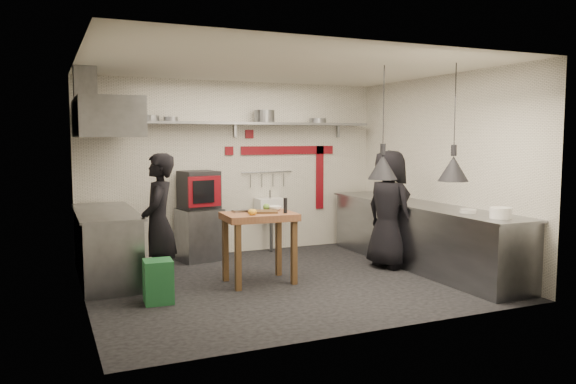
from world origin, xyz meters
name	(u,v)px	position (x,y,z in m)	size (l,w,h in m)	color
floor	(286,281)	(0.00, 0.00, 0.00)	(5.00, 5.00, 0.00)	black
ceiling	(286,66)	(0.00, 0.00, 2.80)	(5.00, 5.00, 0.00)	beige
wall_back	(235,168)	(0.00, 2.10, 1.40)	(5.00, 0.04, 2.80)	beige
wall_front	(373,190)	(0.00, -2.10, 1.40)	(5.00, 0.04, 2.80)	beige
wall_left	(81,182)	(-2.50, 0.00, 1.40)	(0.04, 4.20, 2.80)	beige
wall_right	(441,171)	(2.50, 0.00, 1.40)	(0.04, 4.20, 2.80)	beige
red_band_horiz	(288,150)	(0.95, 2.08, 1.68)	(1.70, 0.02, 0.14)	maroon
red_band_vert	(320,177)	(1.55, 2.08, 1.20)	(0.14, 0.02, 1.10)	maroon
red_tile_a	(249,134)	(0.25, 2.08, 1.95)	(0.14, 0.02, 0.14)	maroon
red_tile_b	(229,151)	(-0.10, 2.08, 1.68)	(0.14, 0.02, 0.14)	maroon
back_shelf	(238,123)	(0.00, 1.92, 2.12)	(4.60, 0.34, 0.04)	slate
shelf_bracket_left	(113,129)	(-1.90, 2.07, 2.02)	(0.04, 0.06, 0.24)	slate
shelf_bracket_mid	(235,130)	(0.00, 2.07, 2.02)	(0.04, 0.06, 0.24)	slate
shelf_bracket_right	(338,130)	(1.90, 2.07, 2.02)	(0.04, 0.06, 0.24)	slate
pan_far_left	(150,118)	(-1.39, 1.92, 2.19)	(0.29, 0.29, 0.09)	slate
pan_mid_left	(171,119)	(-1.07, 1.92, 2.18)	(0.22, 0.22, 0.07)	slate
stock_pot	(265,116)	(0.46, 1.92, 2.24)	(0.33, 0.33, 0.20)	slate
pan_right	(318,121)	(1.43, 1.92, 2.18)	(0.28, 0.28, 0.08)	slate
oven_stand	(200,234)	(-0.70, 1.74, 0.40)	(0.61, 0.56, 0.80)	slate
combi_oven	(199,190)	(-0.68, 1.82, 1.09)	(0.53, 0.50, 0.58)	black
oven_door	(205,191)	(-0.68, 1.49, 1.09)	(0.53, 0.03, 0.46)	maroon
oven_glass	(204,192)	(-0.70, 1.46, 1.09)	(0.35, 0.02, 0.34)	black
hand_sink	(270,205)	(0.55, 1.92, 0.78)	(0.46, 0.34, 0.22)	white
sink_tap	(270,194)	(0.55, 1.92, 0.96)	(0.03, 0.03, 0.14)	slate
sink_drain	(271,231)	(0.55, 1.88, 0.34)	(0.06, 0.06, 0.66)	slate
utensil_rail	(267,172)	(0.55, 2.06, 1.32)	(0.02, 0.02, 0.90)	slate
counter_right	(420,236)	(2.15, 0.00, 0.45)	(0.70, 3.80, 0.90)	slate
counter_right_top	(421,205)	(2.15, 0.00, 0.92)	(0.76, 3.90, 0.03)	slate
plate_stack	(501,213)	(2.12, -1.59, 1.00)	(0.26, 0.26, 0.13)	white
small_bowl_right	(468,211)	(2.10, -1.05, 0.96)	(0.21, 0.21, 0.05)	white
counter_left	(106,246)	(-2.15, 1.05, 0.45)	(0.70, 1.90, 0.90)	slate
counter_left_top	(105,212)	(-2.15, 1.05, 0.92)	(0.76, 2.00, 0.03)	slate
extractor_hood	(106,118)	(-2.10, 1.05, 2.15)	(0.78, 1.60, 0.50)	slate
hood_duct	(85,86)	(-2.35, 1.05, 2.55)	(0.28, 0.28, 0.50)	slate
green_bin	(158,281)	(-1.72, -0.29, 0.25)	(0.32, 0.32, 0.50)	#1D5A2E
prep_table	(259,248)	(-0.34, 0.09, 0.46)	(0.92, 0.64, 0.92)	brown
cutting_board	(263,212)	(-0.28, 0.11, 0.93)	(0.38, 0.27, 0.03)	#54391F
pepper_mill	(285,206)	(-0.03, -0.07, 1.02)	(0.05, 0.05, 0.20)	black
lemon_a	(251,212)	(-0.50, -0.08, 0.96)	(0.08, 0.08, 0.08)	gold
lemon_b	(254,212)	(-0.46, -0.06, 0.96)	(0.07, 0.07, 0.07)	gold
veg_ball	(266,207)	(-0.17, 0.26, 0.97)	(0.09, 0.09, 0.09)	#5A882F
steel_tray	(240,211)	(-0.54, 0.27, 0.94)	(0.19, 0.12, 0.03)	slate
bowl	(275,208)	(-0.06, 0.24, 0.95)	(0.19, 0.19, 0.06)	white
heat_lamp_near	(383,123)	(1.09, -0.60, 2.08)	(0.38, 0.38, 1.44)	black
heat_lamp_far	(455,123)	(1.77, -1.14, 2.08)	(0.38, 0.38, 1.45)	black
chef_left	(159,223)	(-1.61, 0.18, 0.85)	(0.62, 0.41, 1.71)	black
chef_right	(389,209)	(1.71, 0.16, 0.86)	(0.84, 0.54, 1.71)	black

